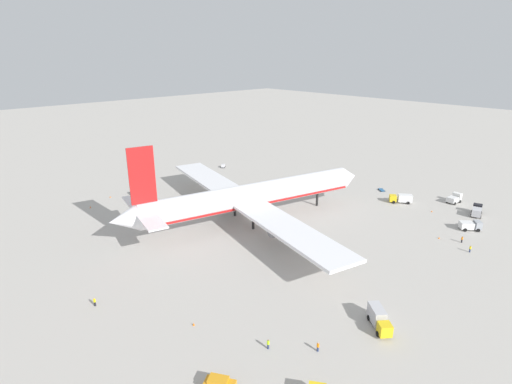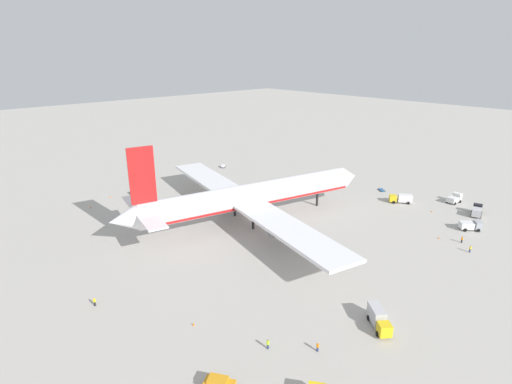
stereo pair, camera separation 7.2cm
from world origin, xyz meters
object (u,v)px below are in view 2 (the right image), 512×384
Objects in this scene: ground_worker_2 at (462,239)px; traffic_cone_3 at (90,207)px; baggage_cart_1 at (223,166)px; ground_worker_4 at (268,344)px; airliner at (249,197)px; traffic_cone_0 at (439,238)px; traffic_cone_1 at (432,211)px; baggage_cart_0 at (133,192)px; service_truck_4 at (477,211)px; ground_worker_0 at (95,302)px; service_truck_2 at (471,225)px; service_truck_1 at (379,318)px; ground_worker_3 at (470,249)px; service_truck_0 at (454,198)px; traffic_cone_2 at (194,324)px; ground_worker_1 at (318,347)px; service_truck_5 at (401,198)px; service_van at (219,384)px; baggage_cart_2 at (382,190)px; traffic_cone_4 at (110,197)px.

ground_worker_2 is 101.86m from traffic_cone_3.
ground_worker_4 is (-60.61, -86.91, 0.16)m from baggage_cart_1.
airliner reaches higher than baggage_cart_1.
traffic_cone_0 and traffic_cone_1 have the same top height.
traffic_cone_1 is at bearing -53.00° from baggage_cart_0.
service_truck_4 is 11.88m from traffic_cone_1.
baggage_cart_1 is (41.31, 4.79, 0.04)m from baggage_cart_0.
traffic_cone_1 is (14.24, 13.92, -0.55)m from ground_worker_2.
service_truck_4 is at bearing -17.75° from ground_worker_0.
service_truck_4 is at bearing 12.72° from service_truck_2.
service_truck_1 is 43.38m from ground_worker_2.
baggage_cart_0 is 5.53× the size of traffic_cone_0.
ground_worker_4 is (-56.80, 8.86, 0.03)m from ground_worker_3.
service_truck_0 is at bearing 4.77° from ground_worker_4.
airliner is 58.14m from service_truck_2.
service_truck_2 reaches higher than traffic_cone_2.
service_truck_2 is at bearing -147.34° from service_truck_0.
traffic_cone_3 is (-1.25, 84.74, -0.55)m from ground_worker_1.
ground_worker_0 is (-34.42, -52.48, 0.19)m from baggage_cart_0.
service_truck_5 reaches higher than service_van.
traffic_cone_0 is 18.50m from traffic_cone_1.
service_truck_0 is at bearing -12.28° from ground_worker_0.
ground_worker_3 is (-24.54, -37.32, 0.58)m from baggage_cart_2.
ground_worker_1 is 2.97× the size of traffic_cone_4.
service_truck_2 is at bearing -59.56° from baggage_cart_0.
baggage_cart_1 reaches higher than traffic_cone_2.
service_truck_4 is (11.74, 2.65, 0.11)m from service_truck_2.
traffic_cone_0 is at bearing -130.92° from service_truck_5.
service_truck_5 is 1.42× the size of service_van.
airliner is 51.39m from ground_worker_4.
service_truck_1 is 105.04m from baggage_cart_1.
ground_worker_4 is at bearing -166.37° from service_truck_5.
traffic_cone_3 is (19.09, 49.47, -0.58)m from ground_worker_0.
ground_worker_2 is 68.31m from traffic_cone_2.
airliner is 148.97× the size of traffic_cone_0.
traffic_cone_3 is at bearing 133.99° from service_truck_4.
ground_worker_4 is 79.21m from traffic_cone_3.
service_truck_4 reaches higher than service_van.
ground_worker_1 reaches higher than traffic_cone_2.
service_truck_4 is at bearing -1.28° from traffic_cone_0.
traffic_cone_0 is at bearing -91.17° from baggage_cart_1.
service_truck_4 is 2.41× the size of baggage_cart_1.
service_van is 8.36× the size of traffic_cone_3.
airliner is 48.53× the size of ground_worker_0.
ground_worker_4 reaches higher than traffic_cone_1.
ground_worker_3 is (-30.67, -16.15, -0.51)m from service_truck_0.
service_truck_5 is at bearing 12.82° from service_van.
ground_worker_1 is at bearing 176.42° from ground_worker_3.
service_truck_2 is 13.35m from traffic_cone_1.
service_truck_4 is 3.88× the size of ground_worker_2.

